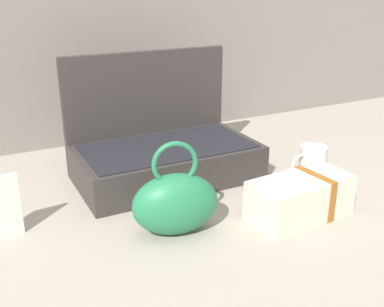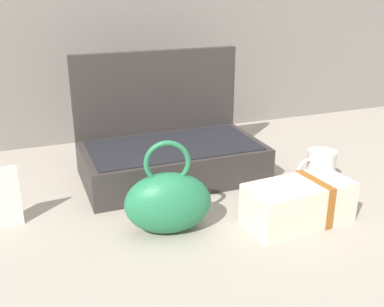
% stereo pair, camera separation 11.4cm
% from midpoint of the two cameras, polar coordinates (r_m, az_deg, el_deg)
% --- Properties ---
extents(ground_plane, '(6.00, 6.00, 0.00)m').
position_cam_midpoint_polar(ground_plane, '(1.21, -3.07, -5.55)').
color(ground_plane, '#9E9384').
extents(open_suitcase, '(0.50, 0.29, 0.35)m').
position_cam_midpoint_polar(open_suitcase, '(1.32, -6.21, 0.37)').
color(open_suitcase, '#332D2B').
rests_on(open_suitcase, ground_plane).
extents(teal_pouch_handbag, '(0.21, 0.14, 0.22)m').
position_cam_midpoint_polar(teal_pouch_handbag, '(1.02, -5.28, -6.16)').
color(teal_pouch_handbag, '#237247').
rests_on(teal_pouch_handbag, ground_plane).
extents(cream_toiletry_bag, '(0.26, 0.14, 0.10)m').
position_cam_midpoint_polar(cream_toiletry_bag, '(1.12, 10.56, -5.45)').
color(cream_toiletry_bag, beige).
rests_on(cream_toiletry_bag, ground_plane).
extents(coffee_mug, '(0.12, 0.08, 0.10)m').
position_cam_midpoint_polar(coffee_mug, '(1.34, 12.31, -1.15)').
color(coffee_mug, silver).
rests_on(coffee_mug, ground_plane).
extents(info_card_left, '(0.08, 0.01, 0.15)m').
position_cam_midpoint_polar(info_card_left, '(1.11, -25.45, -6.17)').
color(info_card_left, silver).
rests_on(info_card_left, ground_plane).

